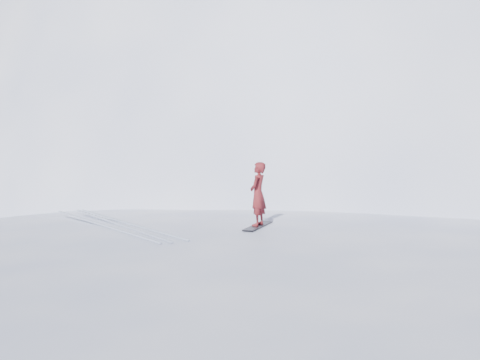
# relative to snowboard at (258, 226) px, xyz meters

# --- Properties ---
(near_ridge) EXTENTS (36.00, 28.00, 4.80)m
(near_ridge) POSITION_rel_snowboard_xyz_m (0.02, 0.67, -2.41)
(near_ridge) COLOR white
(near_ridge) RESTS_ON ground
(summit_peak) EXTENTS (60.00, 56.00, 56.00)m
(summit_peak) POSITION_rel_snowboard_xyz_m (21.02, 23.67, -2.41)
(summit_peak) COLOR white
(summit_peak) RESTS_ON ground
(peak_shoulder) EXTENTS (28.00, 24.00, 18.00)m
(peak_shoulder) POSITION_rel_snowboard_xyz_m (9.02, 17.67, -2.41)
(peak_shoulder) COLOR white
(peak_shoulder) RESTS_ON ground
(wind_bumps) EXTENTS (16.00, 14.40, 1.00)m
(wind_bumps) POSITION_rel_snowboard_xyz_m (-1.54, -0.21, -2.41)
(wind_bumps) COLOR white
(wind_bumps) RESTS_ON ground
(snowboard) EXTENTS (1.31, 1.21, 0.03)m
(snowboard) POSITION_rel_snowboard_xyz_m (0.00, 0.00, 0.00)
(snowboard) COLOR black
(snowboard) RESTS_ON near_ridge
(snowboarder) EXTENTS (0.69, 0.67, 1.60)m
(snowboarder) POSITION_rel_snowboard_xyz_m (0.00, 0.00, 0.81)
(snowboarder) COLOR maroon
(snowboarder) RESTS_ON snowboard
(board_tracks) EXTENTS (1.92, 5.94, 0.04)m
(board_tracks) POSITION_rel_snowboard_xyz_m (-3.12, 2.04, 0.01)
(board_tracks) COLOR silver
(board_tracks) RESTS_ON ground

